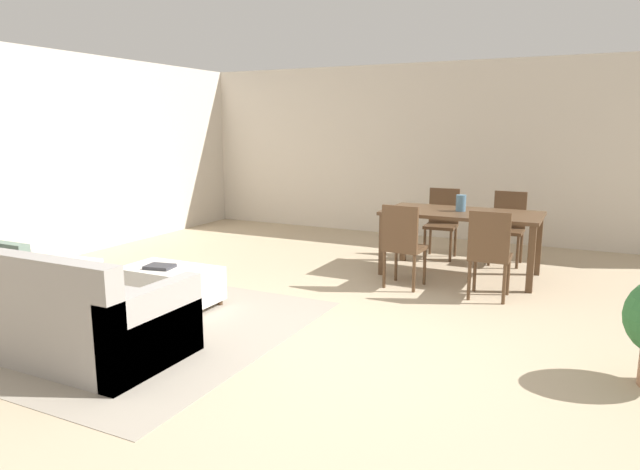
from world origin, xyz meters
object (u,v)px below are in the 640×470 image
(dining_table, at_px, (462,219))
(dining_chair_near_right, at_px, (489,250))
(dining_chair_near_left, at_px, (403,241))
(vase_centerpiece, at_px, (461,203))
(dining_chair_far_left, at_px, (442,219))
(dining_chair_far_right, at_px, (508,223))
(book_on_ottoman, at_px, (160,267))
(ottoman_table, at_px, (171,284))
(couch, at_px, (53,314))

(dining_table, xyz_separation_m, dining_chair_near_right, (0.47, -0.86, -0.15))
(dining_chair_near_left, xyz_separation_m, vase_centerpiece, (0.42, 0.87, 0.34))
(dining_chair_far_left, height_order, dining_chair_far_right, same)
(dining_table, relative_size, dining_chair_far_left, 1.93)
(dining_table, xyz_separation_m, dining_chair_far_right, (0.41, 0.86, -0.15))
(dining_chair_near_right, relative_size, vase_centerpiece, 4.81)
(dining_table, relative_size, book_on_ottoman, 6.83)
(ottoman_table, bearing_deg, dining_table, 46.80)
(couch, height_order, dining_chair_far_left, dining_chair_far_left)
(ottoman_table, height_order, dining_chair_far_right, dining_chair_far_right)
(vase_centerpiece, height_order, book_on_ottoman, vase_centerpiece)
(vase_centerpiece, bearing_deg, dining_chair_near_left, -115.67)
(dining_chair_far_right, xyz_separation_m, vase_centerpiece, (-0.43, -0.83, 0.34))
(dining_chair_far_right, height_order, vase_centerpiece, vase_centerpiece)
(dining_chair_near_right, bearing_deg, dining_chair_near_left, 178.78)
(couch, xyz_separation_m, dining_table, (2.36, 3.70, 0.38))
(dining_chair_far_right, bearing_deg, book_on_ottoman, -129.45)
(dining_chair_near_right, relative_size, book_on_ottoman, 3.54)
(couch, height_order, dining_chair_near_left, dining_chair_near_left)
(couch, bearing_deg, vase_centerpiece, 57.87)
(dining_table, distance_m, dining_chair_near_left, 0.96)
(dining_chair_far_right, bearing_deg, dining_chair_far_left, -178.77)
(book_on_ottoman, bearing_deg, dining_chair_near_left, 40.93)
(dining_table, bearing_deg, ottoman_table, -133.20)
(dining_table, height_order, dining_chair_far_right, dining_chair_far_right)
(couch, height_order, dining_chair_far_right, dining_chair_far_right)
(dining_table, bearing_deg, book_on_ottoman, -133.29)
(dining_chair_near_left, relative_size, vase_centerpiece, 4.81)
(couch, bearing_deg, dining_chair_near_right, 45.01)
(couch, height_order, book_on_ottoman, couch)
(dining_chair_near_left, xyz_separation_m, dining_chair_near_right, (0.91, -0.02, 0.00))
(ottoman_table, relative_size, dining_chair_near_right, 1.02)
(couch, xyz_separation_m, vase_centerpiece, (2.34, 3.73, 0.57))
(dining_chair_near_left, distance_m, dining_chair_far_right, 1.90)
(dining_chair_far_left, xyz_separation_m, book_on_ottoman, (-1.92, -3.34, -0.12))
(dining_table, xyz_separation_m, dining_chair_near_left, (-0.44, -0.84, -0.15))
(dining_chair_far_left, bearing_deg, dining_table, -62.75)
(ottoman_table, bearing_deg, dining_chair_far_left, 60.53)
(dining_chair_far_right, relative_size, book_on_ottoman, 3.54)
(vase_centerpiece, bearing_deg, dining_table, -50.47)
(ottoman_table, xyz_separation_m, dining_chair_far_right, (2.69, 3.29, 0.30))
(dining_chair_far_right, relative_size, vase_centerpiece, 4.81)
(couch, xyz_separation_m, dining_chair_far_left, (1.93, 4.54, 0.23))
(dining_chair_far_right, bearing_deg, couch, -121.33)
(dining_chair_far_left, distance_m, vase_centerpiece, 0.97)
(dining_chair_near_right, distance_m, dining_chair_far_left, 1.93)
(book_on_ottoman, bearing_deg, vase_centerpiece, 47.34)
(couch, height_order, dining_table, couch)
(dining_chair_near_left, distance_m, vase_centerpiece, 1.02)
(dining_chair_near_left, relative_size, dining_chair_far_left, 1.00)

